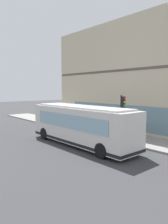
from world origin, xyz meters
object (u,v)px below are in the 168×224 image
(pedestrian_by_light_pole, at_px, (86,119))
(newspaper_vending_box, at_px, (118,131))
(fire_hydrant, at_px, (143,134))
(traffic_light_near_corner, at_px, (122,109))
(city_bus_nearside, at_px, (81,125))
(pedestrian_near_building_entrance, at_px, (54,115))

(pedestrian_by_light_pole, xyz_separation_m, newspaper_vending_box, (-0.45, -4.80, -0.57))
(fire_hydrant, bearing_deg, traffic_light_near_corner, 163.80)
(pedestrian_by_light_pole, height_order, newspaper_vending_box, pedestrian_by_light_pole)
(city_bus_nearside, xyz_separation_m, pedestrian_by_light_pole, (4.50, 4.52, -0.38))
(pedestrian_near_building_entrance, relative_size, newspaper_vending_box, 1.94)
(city_bus_nearside, relative_size, fire_hydrant, 13.58)
(traffic_light_near_corner, distance_m, fire_hydrant, 3.10)
(fire_hydrant, xyz_separation_m, newspaper_vending_box, (-1.16, 1.80, 0.09))
(traffic_light_near_corner, relative_size, pedestrian_near_building_entrance, 2.14)
(fire_hydrant, bearing_deg, pedestrian_by_light_pole, 96.20)
(city_bus_nearside, relative_size, traffic_light_near_corner, 2.70)
(fire_hydrant, relative_size, pedestrian_near_building_entrance, 0.42)
(city_bus_nearside, height_order, fire_hydrant, city_bus_nearside)
(city_bus_nearside, height_order, pedestrian_by_light_pole, city_bus_nearside)
(fire_hydrant, distance_m, pedestrian_near_building_entrance, 11.74)
(newspaper_vending_box, bearing_deg, city_bus_nearside, 176.07)
(traffic_light_near_corner, bearing_deg, city_bus_nearside, 154.93)
(traffic_light_near_corner, height_order, newspaper_vending_box, traffic_light_near_corner)
(pedestrian_by_light_pole, bearing_deg, city_bus_nearside, -134.88)
(traffic_light_near_corner, relative_size, pedestrian_by_light_pole, 2.10)
(traffic_light_near_corner, height_order, pedestrian_near_building_entrance, traffic_light_near_corner)
(city_bus_nearside, bearing_deg, newspaper_vending_box, -3.93)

